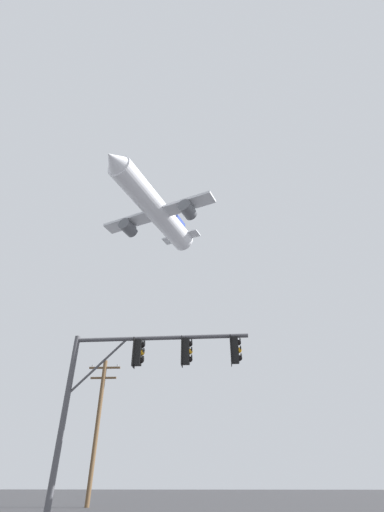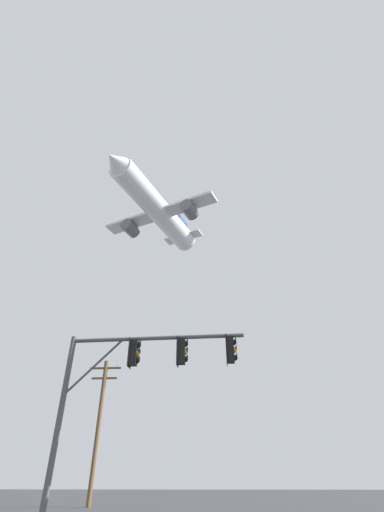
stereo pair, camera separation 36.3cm
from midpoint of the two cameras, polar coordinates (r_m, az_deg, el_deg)
The scene contains 3 objects.
signal_pole_near at distance 13.39m, azimuth -7.80°, elevation -17.59°, with size 6.46×0.60×5.92m.
utility_pole at distance 26.65m, azimuth -14.19°, elevation -24.27°, with size 2.20×0.28×8.62m.
airplane at distance 49.00m, azimuth -5.33°, elevation 7.33°, with size 15.91×20.60×5.81m.
Camera 2 is at (0.62, -6.43, 1.27)m, focal length 25.13 mm.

